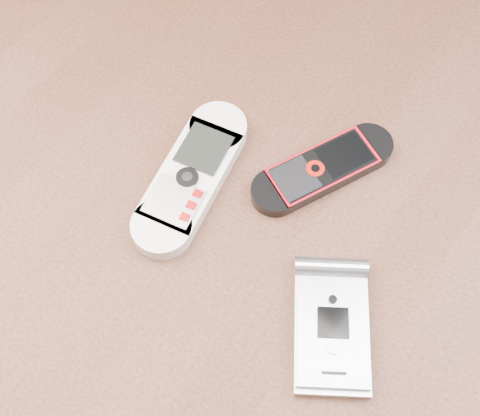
# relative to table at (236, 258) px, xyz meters

# --- Properties ---
(ground) EXTENTS (4.00, 4.00, 0.00)m
(ground) POSITION_rel_table_xyz_m (0.00, 0.00, -0.64)
(ground) COLOR #472B19
(ground) RESTS_ON ground
(table) EXTENTS (1.20, 0.80, 0.75)m
(table) POSITION_rel_table_xyz_m (0.00, 0.00, 0.00)
(table) COLOR black
(table) RESTS_ON ground
(nokia_white) EXTENTS (0.08, 0.16, 0.02)m
(nokia_white) POSITION_rel_table_xyz_m (-0.05, 0.00, 0.11)
(nokia_white) COLOR white
(nokia_white) RESTS_ON table
(nokia_black_red) EXTENTS (0.10, 0.14, 0.01)m
(nokia_black_red) POSITION_rel_table_xyz_m (0.04, 0.07, 0.11)
(nokia_black_red) COLOR black
(nokia_black_red) RESTS_ON table
(motorola_razr) EXTENTS (0.11, 0.12, 0.02)m
(motorola_razr) POSITION_rel_table_xyz_m (0.12, -0.04, 0.11)
(motorola_razr) COLOR silver
(motorola_razr) RESTS_ON table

